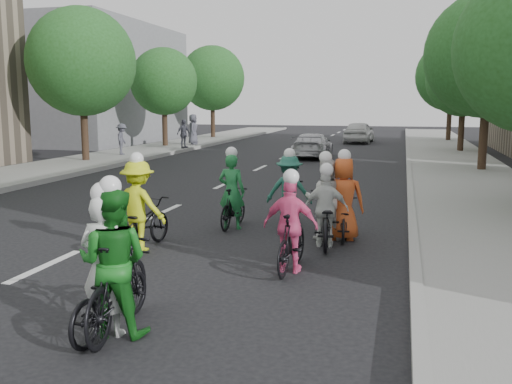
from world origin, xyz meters
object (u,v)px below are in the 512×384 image
at_px(follow_car_lead, 312,145).
at_px(follow_car_trail, 359,132).
at_px(cyclist_4, 343,208).
at_px(cyclist_8, 326,217).
at_px(cyclist_2, 140,214).
at_px(cyclist_5, 233,200).
at_px(cyclist_7, 290,196).
at_px(spectator_0, 122,139).
at_px(cyclist_1, 116,274).
at_px(spectator_1, 184,134).
at_px(cyclist_3, 291,234).
at_px(cyclist_6, 325,208).
at_px(cyclist_0, 108,285).
at_px(spectator_2, 193,129).

xyz_separation_m(follow_car_lead, follow_car_trail, (1.44, 11.29, 0.13)).
bearing_deg(cyclist_4, cyclist_8, 61.76).
bearing_deg(cyclist_2, cyclist_4, -145.67).
bearing_deg(cyclist_5, cyclist_7, -149.73).
xyz_separation_m(cyclist_2, spectator_0, (-8.89, 16.35, 0.25)).
height_order(cyclist_1, spectator_1, cyclist_1).
xyz_separation_m(cyclist_1, cyclist_7, (0.83, 6.45, -0.05)).
relative_size(cyclist_8, spectator_1, 1.20).
xyz_separation_m(cyclist_3, spectator_1, (-10.38, 21.46, 0.35)).
height_order(cyclist_1, cyclist_7, cyclist_1).
distance_m(cyclist_4, follow_car_trail, 28.29).
xyz_separation_m(cyclist_5, follow_car_lead, (-0.81, 16.49, -0.01)).
height_order(cyclist_6, spectator_0, cyclist_6).
bearing_deg(cyclist_8, spectator_0, -56.88).
distance_m(cyclist_0, cyclist_7, 6.53).
bearing_deg(cyclist_7, follow_car_trail, -91.69).
bearing_deg(cyclist_1, spectator_2, -76.97).
relative_size(follow_car_trail, spectator_0, 2.78).
xyz_separation_m(cyclist_1, cyclist_6, (1.77, 5.38, -0.08)).
height_order(cyclist_2, cyclist_5, cyclist_2).
xyz_separation_m(cyclist_5, cyclist_6, (2.10, -0.49, 0.02)).
height_order(follow_car_lead, follow_car_trail, follow_car_trail).
bearing_deg(cyclist_7, cyclist_4, 139.05).
distance_m(cyclist_7, spectator_1, 20.43).
distance_m(cyclist_8, spectator_1, 22.37).
relative_size(cyclist_0, cyclist_2, 0.98).
height_order(cyclist_0, cyclist_4, cyclist_0).
bearing_deg(cyclist_5, cyclist_4, 173.52).
relative_size(cyclist_6, spectator_2, 0.96).
xyz_separation_m(cyclist_1, cyclist_2, (-1.46, 3.63, -0.05)).
bearing_deg(spectator_2, cyclist_7, -164.17).
bearing_deg(cyclist_4, follow_car_trail, -91.31).
height_order(cyclist_2, cyclist_4, cyclist_2).
relative_size(cyclist_7, cyclist_8, 0.88).
xyz_separation_m(cyclist_7, cyclist_8, (1.04, -1.64, -0.10)).
relative_size(cyclist_0, follow_car_lead, 0.44).
bearing_deg(cyclist_8, follow_car_trail, -92.61).
height_order(follow_car_lead, spectator_0, spectator_0).
height_order(cyclist_6, spectator_2, spectator_2).
distance_m(cyclist_1, cyclist_7, 6.50).
xyz_separation_m(follow_car_trail, spectator_2, (-9.72, -6.15, 0.35)).
xyz_separation_m(follow_car_lead, spectator_1, (-7.70, 2.09, 0.37)).
distance_m(spectator_1, spectator_2, 3.11).
bearing_deg(follow_car_trail, cyclist_8, 96.47).
height_order(cyclist_7, spectator_2, spectator_2).
distance_m(cyclist_7, follow_car_lead, 16.03).
xyz_separation_m(cyclist_0, spectator_0, (-10.25, 20.00, 0.34)).
bearing_deg(cyclist_6, cyclist_7, -57.47).
bearing_deg(cyclist_2, cyclist_7, -121.27).
height_order(cyclist_2, spectator_0, cyclist_2).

